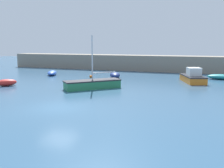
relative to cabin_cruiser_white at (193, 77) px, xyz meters
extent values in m
cube|color=#2D5170|center=(-8.66, -15.87, -0.72)|extent=(120.00, 120.00, 0.20)
cube|color=gray|center=(-8.66, 11.10, 0.69)|extent=(50.72, 3.51, 2.62)
cube|color=orange|center=(-0.03, 0.08, -0.26)|extent=(3.37, 5.01, 0.71)
cube|color=black|center=(-0.03, 0.08, 0.15)|extent=(3.43, 5.11, 0.12)
cube|color=silver|center=(0.09, -0.25, 0.63)|extent=(1.87, 1.94, 1.08)
ellipsoid|color=red|center=(-19.10, -9.78, -0.25)|extent=(2.25, 2.38, 0.74)
cube|color=#287A4C|center=(-9.53, -8.01, -0.23)|extent=(5.23, 5.21, 0.77)
cube|color=black|center=(-9.53, -8.01, 0.21)|extent=(5.33, 5.32, 0.12)
cylinder|color=silver|center=(-9.53, -8.01, 2.48)|extent=(0.13, 0.13, 4.66)
cylinder|color=silver|center=(-8.61, -7.10, 0.98)|extent=(1.92, 1.91, 0.10)
ellipsoid|color=teal|center=(3.33, 3.82, -0.28)|extent=(3.48, 1.81, 0.67)
ellipsoid|color=navy|center=(-10.08, 0.45, -0.23)|extent=(2.36, 3.12, 0.79)
ellipsoid|color=#2D56B7|center=(-19.79, 0.11, -0.28)|extent=(2.61, 3.42, 0.67)
sphere|color=orange|center=(-13.20, -0.57, -0.43)|extent=(0.38, 0.38, 0.38)
camera|label=1|loc=(1.10, -31.12, 3.94)|focal=40.00mm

